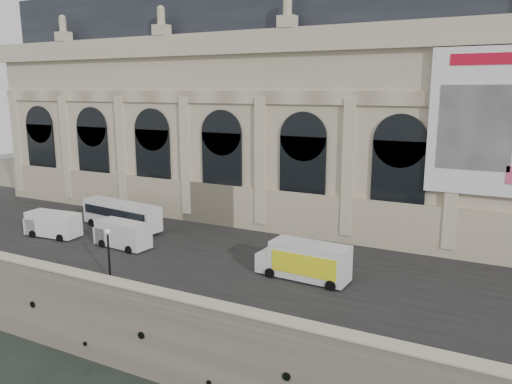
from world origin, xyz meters
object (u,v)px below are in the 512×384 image
lamp_right (109,255)px  van_c (121,234)px  van_b (51,224)px  box_truck (305,261)px  bus_left (122,214)px

lamp_right → van_c: bearing=126.9°
van_b → box_truck: 29.36m
van_c → box_truck: 19.96m
bus_left → van_b: bearing=-130.3°
van_b → lamp_right: (15.05, -6.92, 0.88)m
van_c → lamp_right: lamp_right is taller
box_truck → lamp_right: 16.39m
bus_left → box_truck: 24.90m
van_b → box_truck: bearing=2.1°
bus_left → van_b: size_ratio=1.73×
bus_left → van_c: (4.49, -5.15, -0.40)m
van_b → lamp_right: size_ratio=1.39×
van_b → van_c: van_b is taller
bus_left → van_c: 6.85m
box_truck → lamp_right: bearing=-150.8°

